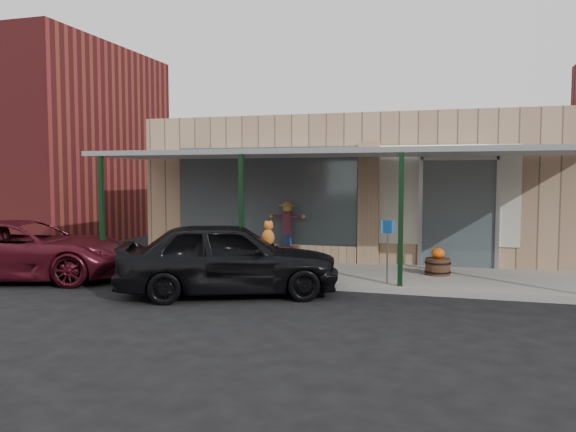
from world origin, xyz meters
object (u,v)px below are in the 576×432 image
(handicap_sign, at_px, (387,243))
(car_maroon, at_px, (24,250))
(barrel_pumpkin, at_px, (438,264))
(parked_sedan, at_px, (229,258))
(barrel_scarecrow, at_px, (287,241))

(handicap_sign, relative_size, car_maroon, 0.27)
(barrel_pumpkin, xyz_separation_m, handicap_sign, (-1.04, -1.41, 0.64))
(handicap_sign, relative_size, parked_sedan, 0.28)
(car_maroon, bearing_deg, handicap_sign, -99.06)
(handicap_sign, bearing_deg, car_maroon, 177.73)
(barrel_scarecrow, relative_size, barrel_pumpkin, 2.43)
(barrel_scarecrow, xyz_separation_m, car_maroon, (-5.54, -3.56, -0.00))
(barrel_pumpkin, relative_size, car_maroon, 0.13)
(barrel_scarecrow, bearing_deg, parked_sedan, -91.42)
(barrel_pumpkin, relative_size, handicap_sign, 0.50)
(barrel_pumpkin, relative_size, parked_sedan, 0.14)
(handicap_sign, xyz_separation_m, parked_sedan, (-3.13, -1.43, -0.26))
(car_maroon, bearing_deg, barrel_scarecrow, -74.35)
(parked_sedan, height_order, car_maroon, parked_sedan)
(barrel_pumpkin, height_order, car_maroon, car_maroon)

